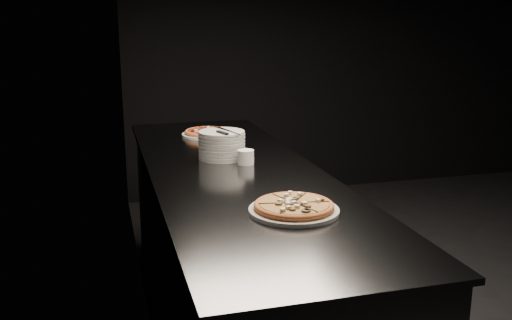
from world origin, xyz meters
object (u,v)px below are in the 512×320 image
object	(u,v)px
counter	(236,266)
pizza_mushroom	(294,207)
cutlery	(224,131)
plate_stack	(222,145)
pizza_tomato	(208,133)
ramekin	(246,157)

from	to	relation	value
counter	pizza_mushroom	xyz separation A→B (m)	(0.06, -0.61, 0.48)
pizza_mushroom	cutlery	size ratio (longest dim) A/B	1.37
plate_stack	cutlery	xyz separation A→B (m)	(0.01, -0.02, 0.07)
cutlery	plate_stack	bearing A→B (deg)	97.84
counter	plate_stack	distance (m)	0.57
pizza_tomato	pizza_mushroom	bearing A→B (deg)	-88.39
pizza_tomato	cutlery	world-z (taller)	cutlery
pizza_tomato	plate_stack	bearing A→B (deg)	-93.65
counter	ramekin	distance (m)	0.51
pizza_tomato	plate_stack	world-z (taller)	plate_stack
counter	pizza_tomato	bearing A→B (deg)	88.20
ramekin	pizza_tomato	bearing A→B (deg)	93.89
cutlery	ramekin	size ratio (longest dim) A/B	3.10
pizza_mushroom	pizza_tomato	distance (m)	1.37
ramekin	counter	bearing A→B (deg)	-131.25
pizza_mushroom	cutlery	bearing A→B (deg)	94.51
pizza_mushroom	plate_stack	bearing A→B (deg)	95.02
pizza_tomato	ramekin	xyz separation A→B (m)	(0.05, -0.68, 0.02)
cutlery	ramekin	bearing A→B (deg)	-79.75
pizza_mushroom	pizza_tomato	bearing A→B (deg)	91.61
plate_stack	cutlery	distance (m)	0.07
counter	pizza_mushroom	size ratio (longest dim) A/B	7.67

